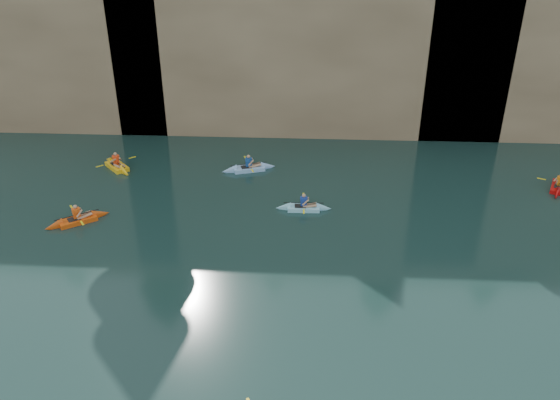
{
  "coord_description": "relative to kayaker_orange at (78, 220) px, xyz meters",
  "views": [
    {
      "loc": [
        2.12,
        -11.3,
        12.44
      ],
      "look_at": [
        1.09,
        6.97,
        3.0
      ],
      "focal_mm": 35.0,
      "sensor_mm": 36.0,
      "label": 1
    }
  ],
  "objects": [
    {
      "name": "kayaker_yellow",
      "position": [
        -0.16,
        6.13,
        0.01
      ],
      "size": [
        2.49,
        2.63,
        1.19
      ],
      "rotation": [
        0.0,
        0.0,
        -0.83
      ],
      "color": "yellow",
      "rests_on": "ground"
    },
    {
      "name": "ground",
      "position": [
        8.42,
        -10.01,
        -0.14
      ],
      "size": [
        160.0,
        160.0,
        0.0
      ],
      "primitive_type": "plane",
      "color": "black",
      "rests_on": "ground"
    },
    {
      "name": "kayaker_ltblue_near",
      "position": [
        10.37,
        1.81,
        -0.01
      ],
      "size": [
        2.71,
        2.13,
        1.06
      ],
      "rotation": [
        0.0,
        0.0,
        0.03
      ],
      "color": "#91D8F3",
      "rests_on": "ground"
    },
    {
      "name": "kayaker_ltblue_mid",
      "position": [
        7.25,
        6.26,
        0.0
      ],
      "size": [
        3.1,
        2.2,
        1.15
      ],
      "rotation": [
        0.0,
        0.0,
        0.32
      ],
      "color": "#94C3F8",
      "rests_on": "ground"
    },
    {
      "name": "cliff",
      "position": [
        8.42,
        19.99,
        5.86
      ],
      "size": [
        70.0,
        16.0,
        12.0
      ],
      "primitive_type": "cube",
      "color": "tan",
      "rests_on": "ground"
    },
    {
      "name": "sea_cave_east",
      "position": [
        18.42,
        11.94,
        2.11
      ],
      "size": [
        5.0,
        1.0,
        4.5
      ],
      "primitive_type": "cube",
      "color": "black",
      "rests_on": "ground"
    },
    {
      "name": "sea_cave_center",
      "position": [
        4.42,
        11.94,
        1.46
      ],
      "size": [
        3.5,
        1.0,
        3.2
      ],
      "primitive_type": "cube",
      "color": "black",
      "rests_on": "ground"
    },
    {
      "name": "kayaker_red_far",
      "position": [
        23.52,
        4.83,
        -0.01
      ],
      "size": [
        1.96,
        2.91,
        1.07
      ],
      "rotation": [
        0.0,
        0.0,
        1.11
      ],
      "color": "red",
      "rests_on": "ground"
    },
    {
      "name": "kayaker_orange",
      "position": [
        0.0,
        0.0,
        0.0
      ],
      "size": [
        2.77,
        2.29,
        1.12
      ],
      "rotation": [
        0.0,
        0.0,
        0.63
      ],
      "color": "#E14D0E",
      "rests_on": "ground"
    },
    {
      "name": "cliff_slab_center",
      "position": [
        10.42,
        12.59,
        5.56
      ],
      "size": [
        24.0,
        2.4,
        11.4
      ],
      "primitive_type": "cube",
      "color": "#9F8260",
      "rests_on": "ground"
    }
  ]
}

